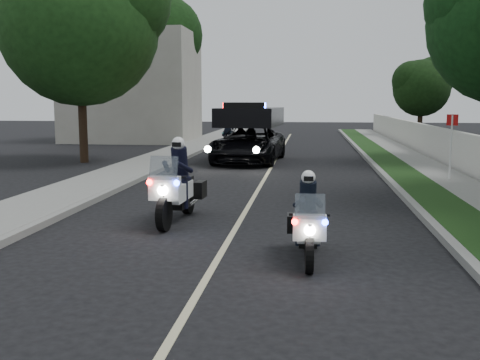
% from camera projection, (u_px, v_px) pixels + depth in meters
% --- Properties ---
extents(ground, '(120.00, 120.00, 0.00)m').
position_uv_depth(ground, '(221.00, 254.00, 9.68)').
color(ground, black).
rests_on(ground, ground).
extents(curb_right, '(0.20, 60.00, 0.15)m').
position_uv_depth(curb_right, '(385.00, 176.00, 18.98)').
color(curb_right, gray).
rests_on(curb_right, ground).
extents(grass_verge, '(1.20, 60.00, 0.16)m').
position_uv_depth(grass_verge, '(406.00, 177.00, 18.89)').
color(grass_verge, '#193814').
rests_on(grass_verge, ground).
extents(sidewalk_right, '(1.40, 60.00, 0.16)m').
position_uv_depth(sidewalk_right, '(445.00, 177.00, 18.73)').
color(sidewalk_right, gray).
rests_on(sidewalk_right, ground).
extents(property_wall, '(0.22, 60.00, 1.50)m').
position_uv_depth(property_wall, '(477.00, 158.00, 18.51)').
color(property_wall, beige).
rests_on(property_wall, ground).
extents(curb_left, '(0.20, 60.00, 0.15)m').
position_uv_depth(curb_left, '(153.00, 173.00, 19.99)').
color(curb_left, gray).
rests_on(curb_left, ground).
extents(sidewalk_left, '(2.00, 60.00, 0.16)m').
position_uv_depth(sidewalk_left, '(124.00, 172.00, 20.13)').
color(sidewalk_left, gray).
rests_on(sidewalk_left, ground).
extents(building_far, '(8.00, 6.00, 7.00)m').
position_uv_depth(building_far, '(132.00, 87.00, 35.95)').
color(building_far, '#A8A396').
rests_on(building_far, ground).
extents(lane_marking, '(0.12, 50.00, 0.01)m').
position_uv_depth(lane_marking, '(266.00, 176.00, 19.50)').
color(lane_marking, '#BFB78C').
rests_on(lane_marking, ground).
extents(police_moto_left, '(0.89, 2.24, 1.87)m').
position_uv_depth(police_moto_left, '(178.00, 221.00, 12.26)').
color(police_moto_left, white).
rests_on(police_moto_left, ground).
extents(police_moto_right, '(0.69, 1.80, 1.51)m').
position_uv_depth(police_moto_right, '(307.00, 259.00, 9.34)').
color(police_moto_right, silver).
rests_on(police_moto_right, ground).
extents(police_suv, '(3.03, 5.86, 2.76)m').
position_uv_depth(police_suv, '(249.00, 162.00, 24.05)').
color(police_suv, black).
rests_on(police_suv, ground).
extents(bicycle, '(0.87, 1.95, 0.99)m').
position_uv_depth(bicycle, '(228.00, 151.00, 29.56)').
color(bicycle, black).
rests_on(bicycle, ground).
extents(cyclist, '(0.68, 0.46, 1.87)m').
position_uv_depth(cyclist, '(228.00, 151.00, 29.56)').
color(cyclist, black).
rests_on(cyclist, ground).
extents(sign_post, '(0.46, 0.46, 2.30)m').
position_uv_depth(sign_post, '(449.00, 184.00, 17.84)').
color(sign_post, '#B71D0D').
rests_on(sign_post, ground).
extents(tree_right_e, '(5.41, 5.41, 6.89)m').
position_uv_depth(tree_right_e, '(419.00, 137.00, 40.73)').
color(tree_right_e, black).
rests_on(tree_right_e, ground).
extents(tree_left_near, '(8.84, 8.84, 11.18)m').
position_uv_depth(tree_left_near, '(84.00, 162.00, 23.97)').
color(tree_left_near, '#1B4316').
rests_on(tree_left_near, ground).
extents(tree_left_far, '(8.54, 8.54, 11.25)m').
position_uv_depth(tree_left_far, '(146.00, 140.00, 37.66)').
color(tree_left_far, '#143611').
rests_on(tree_left_far, ground).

